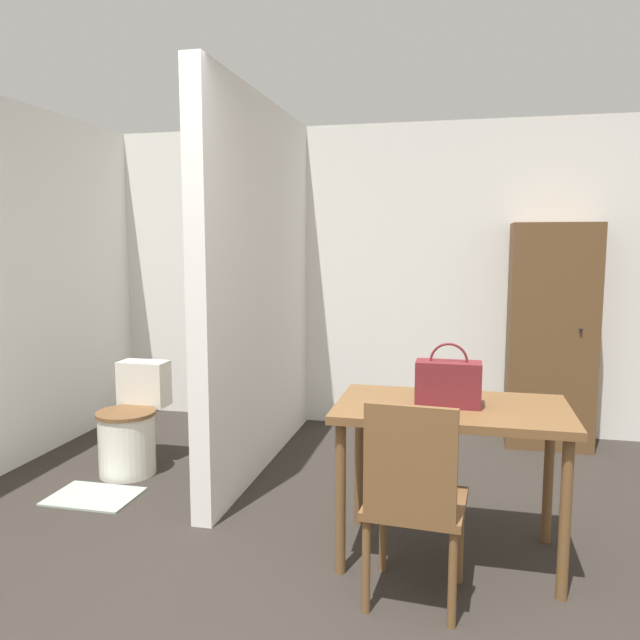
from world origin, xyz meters
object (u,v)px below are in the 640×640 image
object	(u,v)px
dining_table	(451,425)
handbag	(448,383)
wooden_chair	(414,496)
wooden_cabinet	(551,336)
toilet	(131,428)

from	to	relation	value
dining_table	handbag	bearing A→B (deg)	-135.42
wooden_chair	wooden_cabinet	distance (m)	2.57
wooden_chair	toilet	world-z (taller)	wooden_chair
toilet	wooden_chair	bearing A→B (deg)	-30.70
handbag	toilet	bearing A→B (deg)	160.85
dining_table	handbag	world-z (taller)	handbag
wooden_chair	wooden_cabinet	bearing A→B (deg)	75.04
dining_table	wooden_chair	size ratio (longest dim) A/B	1.21
wooden_chair	wooden_cabinet	size ratio (longest dim) A/B	0.54
toilet	wooden_cabinet	world-z (taller)	wooden_cabinet
handbag	dining_table	bearing A→B (deg)	44.58
dining_table	wooden_chair	distance (m)	0.52
toilet	handbag	distance (m)	2.31
dining_table	toilet	xyz separation A→B (m)	(-2.13, 0.71, -0.37)
wooden_cabinet	wooden_chair	bearing A→B (deg)	-109.24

